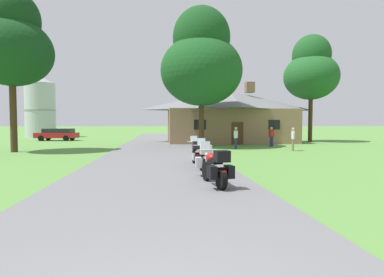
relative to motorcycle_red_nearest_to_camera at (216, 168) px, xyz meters
The scene contains 14 objects.
ground_plane 13.10m from the motorcycle_red_nearest_to_camera, 98.03° to the left, with size 500.00×500.00×0.00m, color #56893D.
asphalt_driveway 11.13m from the motorcycle_red_nearest_to_camera, 99.48° to the left, with size 6.40×80.00×0.06m, color slate.
motorcycle_red_nearest_to_camera is the anchor object (origin of this frame).
motorcycle_green_second_in_row 2.26m from the motorcycle_red_nearest_to_camera, 90.63° to the left, with size 0.73×2.08×1.30m.
motorcycle_red_farthest_in_row 4.74m from the motorcycle_red_nearest_to_camera, 90.65° to the left, with size 0.66×2.08×1.30m.
stone_lodge 23.93m from the motorcycle_red_nearest_to_camera, 76.58° to the left, with size 13.40×8.20×6.35m.
bystander_red_shirt_near_lodge 18.31m from the motorcycle_red_nearest_to_camera, 64.76° to the left, with size 0.54×0.29×1.67m.
bystander_white_shirt_beside_signpost 14.85m from the motorcycle_red_nearest_to_camera, 73.85° to the left, with size 0.37×0.49×1.69m.
bystander_white_shirt_by_tree 14.55m from the motorcycle_red_nearest_to_camera, 57.48° to the left, with size 0.33×0.52×1.67m.
tree_left_near 18.90m from the motorcycle_red_nearest_to_camera, 131.28° to the left, with size 5.40×5.40×10.99m.
tree_by_lodge_front 17.73m from the motorcycle_red_nearest_to_camera, 83.96° to the left, with size 6.72×6.72×11.49m.
tree_right_of_lodge 28.17m from the motorcycle_red_nearest_to_camera, 57.79° to the left, with size 5.77×5.77×11.48m.
metal_silo_distant 43.14m from the motorcycle_red_nearest_to_camera, 116.45° to the left, with size 4.31×4.31×8.88m.
parked_red_suv_far_left 31.26m from the motorcycle_red_nearest_to_camera, 115.63° to the left, with size 4.79×2.39×1.40m.
Camera 1 is at (0.19, -2.04, 1.93)m, focal length 29.02 mm.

